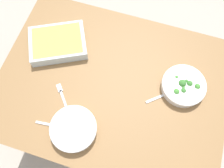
% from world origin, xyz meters
% --- Properties ---
extents(ground_plane, '(6.00, 6.00, 0.00)m').
position_xyz_m(ground_plane, '(0.00, 0.00, 0.00)').
color(ground_plane, '#B2A899').
extents(dining_table, '(1.20, 0.90, 0.74)m').
position_xyz_m(dining_table, '(0.00, 0.00, 0.65)').
color(dining_table, olive).
rests_on(dining_table, ground_plane).
extents(stew_bowl, '(0.22, 0.22, 0.06)m').
position_xyz_m(stew_bowl, '(0.10, 0.28, 0.77)').
color(stew_bowl, white).
rests_on(stew_bowl, dining_table).
extents(broccoli_bowl, '(0.23, 0.23, 0.07)m').
position_xyz_m(broccoli_bowl, '(-0.35, -0.09, 0.77)').
color(broccoli_bowl, white).
rests_on(broccoli_bowl, dining_table).
extents(baking_dish, '(0.37, 0.33, 0.06)m').
position_xyz_m(baking_dish, '(0.35, -0.13, 0.77)').
color(baking_dish, silver).
rests_on(baking_dish, dining_table).
extents(spoon_by_stew, '(0.18, 0.04, 0.01)m').
position_xyz_m(spoon_by_stew, '(0.18, 0.29, 0.74)').
color(spoon_by_stew, silver).
rests_on(spoon_by_stew, dining_table).
extents(spoon_by_broccoli, '(0.15, 0.13, 0.01)m').
position_xyz_m(spoon_by_broccoli, '(-0.28, -0.03, 0.74)').
color(spoon_by_broccoli, silver).
rests_on(spoon_by_broccoli, dining_table).
extents(fork_on_table, '(0.13, 0.15, 0.01)m').
position_xyz_m(fork_on_table, '(0.22, 0.14, 0.74)').
color(fork_on_table, silver).
rests_on(fork_on_table, dining_table).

